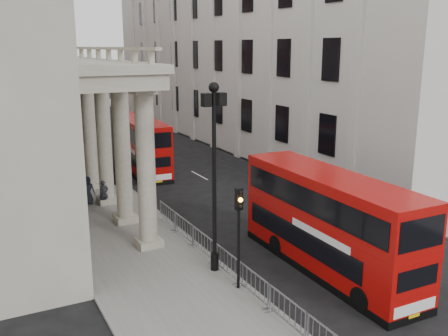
# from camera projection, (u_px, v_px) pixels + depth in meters

# --- Properties ---
(ground) EXTENTS (260.00, 260.00, 0.00)m
(ground) POSITION_uv_depth(u_px,v_px,m) (275.00, 309.00, 19.20)
(ground) COLOR black
(ground) RESTS_ON ground
(sidewalk_west) EXTENTS (6.00, 140.00, 0.12)m
(sidewalk_west) POSITION_uv_depth(u_px,v_px,m) (58.00, 161.00, 43.70)
(sidewalk_west) COLOR slate
(sidewalk_west) RESTS_ON ground
(sidewalk_east) EXTENTS (3.00, 140.00, 0.12)m
(sidewalk_east) POSITION_uv_depth(u_px,v_px,m) (225.00, 145.00, 51.09)
(sidewalk_east) COLOR slate
(sidewalk_east) RESTS_ON ground
(kerb) EXTENTS (0.20, 140.00, 0.14)m
(kerb) POSITION_uv_depth(u_px,v_px,m) (92.00, 158.00, 45.02)
(kerb) COLOR slate
(kerb) RESTS_ON ground
(east_building) EXTENTS (8.00, 55.00, 25.00)m
(east_building) POSITION_uv_depth(u_px,v_px,m) (238.00, 20.00, 50.98)
(east_building) COLOR beige
(east_building) RESTS_ON ground
(monument_column) EXTENTS (8.00, 8.00, 54.20)m
(monument_column) POSITION_uv_depth(u_px,v_px,m) (44.00, 14.00, 97.39)
(monument_column) COLOR #60605E
(monument_column) RESTS_ON ground
(lamp_post_south) EXTENTS (1.05, 0.44, 8.32)m
(lamp_post_south) POSITION_uv_depth(u_px,v_px,m) (214.00, 166.00, 21.21)
(lamp_post_south) COLOR black
(lamp_post_south) RESTS_ON sidewalk_west
(lamp_post_mid) EXTENTS (1.05, 0.44, 8.32)m
(lamp_post_mid) POSITION_uv_depth(u_px,v_px,m) (113.00, 119.00, 35.00)
(lamp_post_mid) COLOR black
(lamp_post_mid) RESTS_ON sidewalk_west
(lamp_post_north) EXTENTS (1.05, 0.44, 8.32)m
(lamp_post_north) POSITION_uv_depth(u_px,v_px,m) (69.00, 98.00, 48.79)
(lamp_post_north) COLOR black
(lamp_post_north) RESTS_ON sidewalk_west
(traffic_light) EXTENTS (0.28, 0.33, 4.30)m
(traffic_light) POSITION_uv_depth(u_px,v_px,m) (239.00, 220.00, 19.94)
(traffic_light) COLOR black
(traffic_light) RESTS_ON sidewalk_west
(crowd_barriers) EXTENTS (0.50, 18.75, 1.10)m
(crowd_barriers) POSITION_uv_depth(u_px,v_px,m) (239.00, 273.00, 20.80)
(crowd_barriers) COLOR gray
(crowd_barriers) RESTS_ON sidewalk_west
(bus_near) EXTENTS (2.67, 10.33, 4.44)m
(bus_near) POSITION_uv_depth(u_px,v_px,m) (328.00, 221.00, 22.13)
(bus_near) COLOR #AA0A07
(bus_near) RESTS_ON ground
(bus_far) EXTENTS (2.98, 9.94, 4.24)m
(bus_far) POSITION_uv_depth(u_px,v_px,m) (141.00, 144.00, 40.08)
(bus_far) COLOR #A10907
(bus_far) RESTS_ON ground
(pedestrian_a) EXTENTS (0.60, 0.41, 1.61)m
(pedestrian_a) POSITION_uv_depth(u_px,v_px,m) (104.00, 193.00, 31.14)
(pedestrian_a) COLOR black
(pedestrian_a) RESTS_ON sidewalk_west
(pedestrian_b) EXTENTS (1.09, 0.96, 1.89)m
(pedestrian_b) POSITION_uv_depth(u_px,v_px,m) (62.00, 191.00, 31.09)
(pedestrian_b) COLOR #292420
(pedestrian_b) RESTS_ON sidewalk_west
(pedestrian_c) EXTENTS (0.94, 0.67, 1.81)m
(pedestrian_c) POSITION_uv_depth(u_px,v_px,m) (88.00, 190.00, 31.42)
(pedestrian_c) COLOR black
(pedestrian_c) RESTS_ON sidewalk_west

